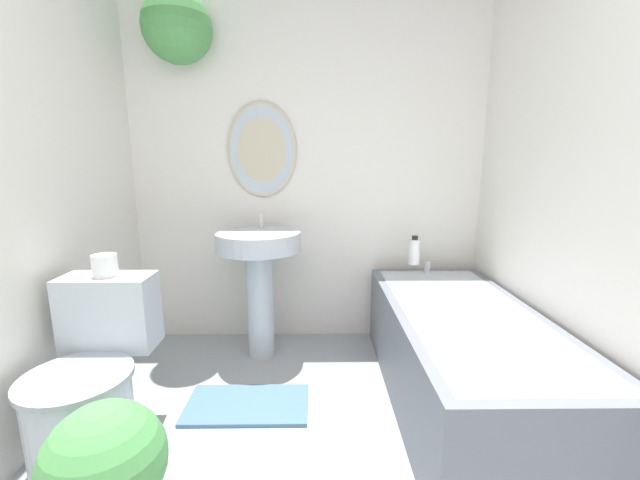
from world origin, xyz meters
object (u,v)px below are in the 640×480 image
at_px(shampoo_bottle, 414,251).
at_px(pedestal_sink, 259,266).
at_px(toilet, 91,385).
at_px(toilet_paper_roll, 105,265).
at_px(potted_plant, 106,469).
at_px(bathtub, 462,355).

bearing_deg(shampoo_bottle, pedestal_sink, -174.49).
height_order(toilet, toilet_paper_roll, toilet_paper_roll).
xyz_separation_m(toilet, potted_plant, (0.30, -0.46, -0.01)).
height_order(potted_plant, toilet_paper_roll, toilet_paper_roll).
height_order(toilet, shampoo_bottle, shampoo_bottle).
height_order(bathtub, toilet_paper_roll, toilet_paper_roll).
xyz_separation_m(pedestal_sink, toilet_paper_roll, (-0.61, -0.67, 0.19)).
relative_size(toilet, shampoo_bottle, 3.91).
bearing_deg(toilet_paper_roll, potted_plant, -65.70).
distance_m(toilet, shampoo_bottle, 1.93).
distance_m(toilet, toilet_paper_roll, 0.52).
height_order(pedestal_sink, toilet_paper_roll, pedestal_sink).
relative_size(toilet, potted_plant, 1.42).
bearing_deg(potted_plant, pedestal_sink, 77.21).
bearing_deg(toilet, toilet_paper_roll, 90.00).
bearing_deg(bathtub, toilet, -169.12).
bearing_deg(toilet, potted_plant, -56.75).
bearing_deg(toilet_paper_roll, bathtub, 4.07).
bearing_deg(potted_plant, toilet, 123.25).
bearing_deg(shampoo_bottle, toilet_paper_roll, -154.76).
bearing_deg(shampoo_bottle, bathtub, -80.27).
distance_m(toilet, bathtub, 1.76).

